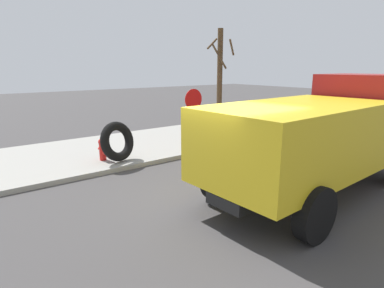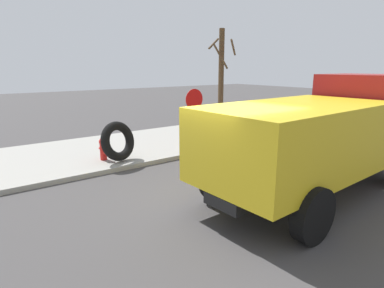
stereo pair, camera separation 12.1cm
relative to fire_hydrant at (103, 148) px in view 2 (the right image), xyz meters
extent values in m
plane|color=#423F3F|center=(0.77, -5.08, -0.55)|extent=(80.00, 80.00, 0.00)
cube|color=#99968E|center=(0.77, 1.42, -0.47)|extent=(36.00, 5.00, 0.15)
cylinder|color=red|center=(0.00, 0.01, -0.12)|extent=(0.22, 0.22, 0.56)
sphere|color=red|center=(0.00, 0.01, 0.22)|extent=(0.25, 0.25, 0.25)
cylinder|color=red|center=(0.00, -0.19, -0.05)|extent=(0.10, 0.18, 0.10)
cylinder|color=red|center=(0.00, 0.21, -0.05)|extent=(0.10, 0.18, 0.10)
cylinder|color=red|center=(0.00, -0.19, -0.12)|extent=(0.12, 0.18, 0.12)
torus|color=black|center=(0.35, -0.43, 0.28)|extent=(1.43, 0.94, 1.35)
cylinder|color=gray|center=(3.22, -0.78, 0.75)|extent=(0.06, 0.06, 2.29)
cylinder|color=red|center=(3.22, -0.82, 1.51)|extent=(0.76, 0.02, 0.76)
cube|color=gold|center=(2.35, -5.83, 1.05)|extent=(4.89, 2.67, 1.60)
cube|color=maroon|center=(5.95, -5.70, 1.35)|extent=(2.09, 2.57, 2.20)
cube|color=black|center=(3.45, -5.79, 0.12)|extent=(7.03, 1.15, 0.24)
cylinder|color=black|center=(5.70, -4.46, 0.00)|extent=(1.11, 0.34, 1.10)
cylinder|color=black|center=(1.10, -4.62, 0.00)|extent=(1.11, 0.34, 1.10)
cylinder|color=black|center=(1.19, -7.12, 0.00)|extent=(1.11, 0.34, 1.10)
cylinder|color=black|center=(11.05, -3.31, 0.00)|extent=(1.11, 0.34, 1.10)
cylinder|color=#4C3823|center=(5.59, 0.41, 1.92)|extent=(0.23, 0.23, 4.63)
cylinder|color=#4C3823|center=(5.88, 0.01, 3.45)|extent=(0.87, 0.68, 0.62)
cylinder|color=#4C3823|center=(5.37, 0.21, 3.08)|extent=(0.50, 0.54, 1.03)
cylinder|color=#4C3823|center=(5.46, 0.77, 3.63)|extent=(0.79, 0.36, 0.51)
camera|label=1|loc=(-3.95, -10.08, 2.67)|focal=30.03mm
camera|label=2|loc=(-3.85, -10.15, 2.67)|focal=30.03mm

